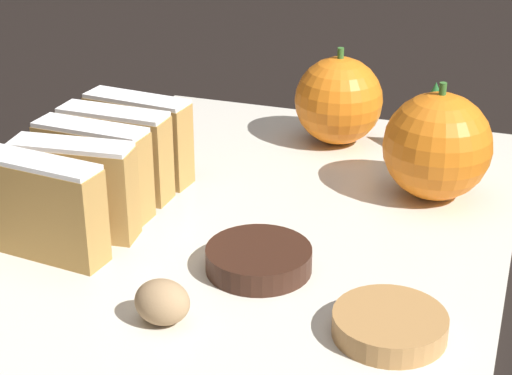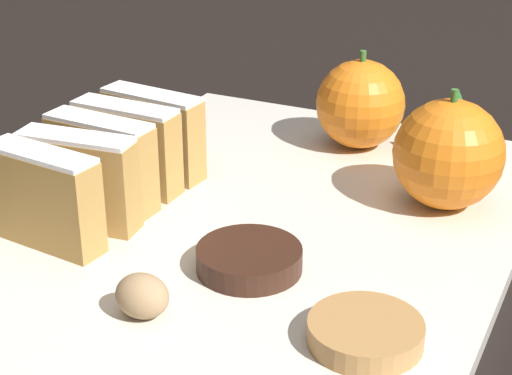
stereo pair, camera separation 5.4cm
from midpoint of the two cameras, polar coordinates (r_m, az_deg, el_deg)
The scene contains 13 objects.
ground_plane at distance 0.56m, azimuth -2.77°, elevation -3.96°, with size 6.00×6.00×0.00m, color black.
serving_platter at distance 0.56m, azimuth -2.78°, elevation -3.42°, with size 0.32×0.46×0.01m.
stollen_slice_front at distance 0.53m, azimuth -16.82°, elevation -1.42°, with size 0.08×0.03×0.06m.
stollen_slice_second at distance 0.55m, azimuth -14.76°, elevation -0.16°, with size 0.08×0.03×0.06m.
stollen_slice_third at distance 0.58m, azimuth -13.43°, elevation 1.10°, with size 0.08×0.03×0.06m.
stollen_slice_fourth at distance 0.60m, azimuth -11.91°, elevation 2.21°, with size 0.08×0.02×0.06m.
stollen_slice_fifth at distance 0.62m, azimuth -10.30°, elevation 3.21°, with size 0.08×0.03×0.06m.
orange_near at distance 0.59m, azimuth 9.46°, elevation 2.68°, with size 0.07×0.07×0.08m.
orange_far at distance 0.68m, azimuth 3.27°, elevation 5.77°, with size 0.07×0.07×0.08m.
walnut at distance 0.46m, azimuth -9.65°, elevation -7.64°, with size 0.03×0.02×0.02m.
chocolate_cookie at distance 0.51m, azimuth -2.89°, elevation -4.88°, with size 0.06×0.06×0.01m.
gingerbread_cookie at distance 0.45m, azimuth 5.49°, elevation -9.21°, with size 0.06×0.06×0.01m.
evergreen_sprig at distance 0.67m, azimuth 9.47°, elevation 4.56°, with size 0.05×0.05×0.06m.
Camera 1 is at (0.16, -0.46, 0.27)m, focal length 60.00 mm.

